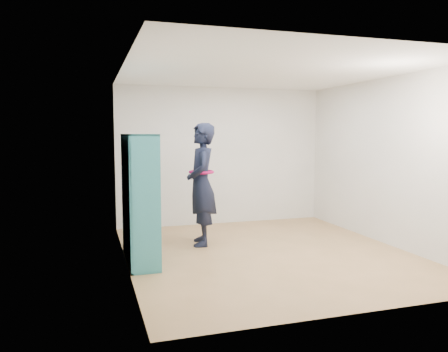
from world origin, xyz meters
name	(u,v)px	position (x,y,z in m)	size (l,w,h in m)	color
floor	(267,253)	(0.00, 0.00, 0.00)	(4.50, 4.50, 0.00)	olive
ceiling	(269,71)	(0.00, 0.00, 2.60)	(4.50, 4.50, 0.00)	white
wall_left	(125,167)	(-2.00, 0.00, 1.30)	(0.02, 4.50, 2.60)	beige
wall_right	(386,161)	(2.00, 0.00, 1.30)	(0.02, 4.50, 2.60)	beige
wall_back	(222,156)	(0.00, 2.25, 1.30)	(4.00, 0.02, 2.60)	beige
wall_front	(362,180)	(0.00, -2.25, 1.30)	(4.00, 0.02, 2.60)	beige
bookshelf	(137,199)	(-1.83, 0.18, 0.85)	(0.38, 1.30, 1.73)	teal
person	(201,184)	(-0.79, 0.77, 0.95)	(0.57, 0.76, 1.90)	black
smartphone	(192,176)	(-0.92, 0.87, 1.07)	(0.02, 0.08, 0.12)	silver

